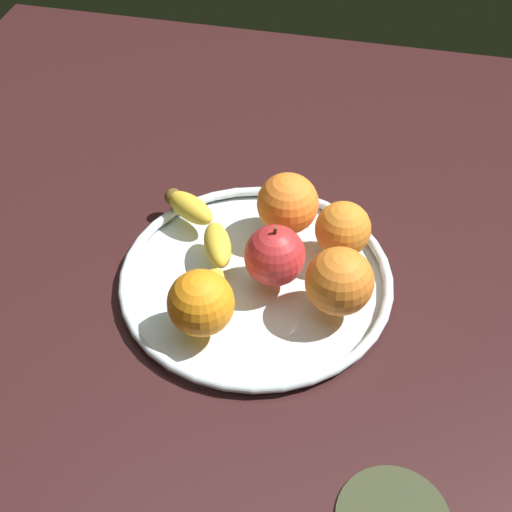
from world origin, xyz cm
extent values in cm
cube|color=#321718|center=(0.00, 0.00, -2.00)|extent=(120.13, 120.13, 4.00)
cylinder|color=silver|center=(0.00, 0.00, 0.30)|extent=(31.22, 31.22, 0.60)
torus|color=silver|center=(0.00, 0.00, 1.20)|extent=(32.53, 32.53, 1.20)
ellipsoid|color=yellow|center=(-5.39, 4.74, 3.40)|extent=(7.85, 4.99, 3.19)
ellipsoid|color=yellow|center=(2.16, 5.21, 3.40)|extent=(7.93, 5.72, 3.19)
ellipsoid|color=yellow|center=(7.83, 10.21, 3.40)|extent=(6.37, 7.89, 3.19)
ellipsoid|color=brown|center=(9.45, 13.05, 3.40)|extent=(2.93, 2.84, 2.23)
sphere|color=red|center=(-0.37, -2.17, 5.36)|extent=(7.12, 7.12, 7.12)
cylinder|color=#593819|center=(-0.37, -2.17, 9.12)|extent=(0.44, 0.44, 1.20)
sphere|color=orange|center=(6.24, -9.20, 5.17)|extent=(6.73, 6.73, 6.73)
sphere|color=orange|center=(-8.78, 4.09, 5.48)|extent=(7.35, 7.35, 7.35)
sphere|color=orange|center=(-2.62, -9.96, 5.64)|extent=(7.69, 7.69, 7.69)
sphere|color=orange|center=(8.83, -2.01, 5.62)|extent=(7.63, 7.63, 7.63)
camera|label=1|loc=(-56.21, -12.49, 63.73)|focal=50.31mm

